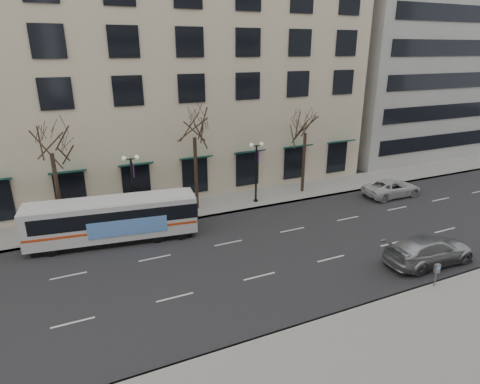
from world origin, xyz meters
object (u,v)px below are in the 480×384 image
tree_far_mid (194,125)px  white_pickup (392,188)px  lamp_post_right (256,170)px  city_bus (114,219)px  lamp_post_left (133,186)px  silver_car (429,250)px  pay_station (437,270)px  tree_far_right (306,122)px  tree_far_left (49,139)px

tree_far_mid → white_pickup: bearing=-13.4°
lamp_post_right → city_bus: (-11.81, -2.41, -1.31)m
lamp_post_left → city_bus: (-1.81, -2.41, -1.31)m
lamp_post_right → silver_car: 14.40m
lamp_post_left → city_bus: size_ratio=0.46×
city_bus → tree_far_mid: bearing=31.4°
lamp_post_left → pay_station: 20.39m
tree_far_right → white_pickup: size_ratio=1.51×
lamp_post_right → pay_station: 15.92m
lamp_post_left → silver_car: size_ratio=0.89×
tree_far_right → lamp_post_left: tree_far_right is taller
tree_far_mid → lamp_post_right: size_ratio=1.64×
silver_car → tree_far_mid: bearing=37.9°
lamp_post_left → white_pickup: bearing=-8.9°
tree_far_right → lamp_post_right: bearing=-173.1°
tree_far_mid → tree_far_right: 10.01m
lamp_post_right → white_pickup: (11.73, -3.40, -2.20)m
tree_far_left → lamp_post_right: 15.48m
tree_far_left → lamp_post_left: 6.29m
tree_far_left → pay_station: bearing=-41.6°
silver_car → white_pickup: size_ratio=1.10×
silver_car → tree_far_right: bearing=2.3°
white_pickup → tree_far_right: bearing=60.0°
tree_far_right → silver_car: 14.99m
tree_far_right → city_bus: (-16.81, -3.01, -4.79)m
tree_far_left → pay_station: tree_far_left is taller
lamp_post_left → white_pickup: (21.73, -3.40, -2.20)m
tree_far_mid → lamp_post_right: bearing=-6.8°
lamp_post_right → city_bus: lamp_post_right is taller
tree_far_mid → city_bus: (-6.81, -3.01, -5.27)m
tree_far_left → white_pickup: bearing=-8.5°
tree_far_left → white_pickup: size_ratio=1.57×
tree_far_right → white_pickup: tree_far_right is taller
lamp_post_left → silver_car: lamp_post_left is taller
tree_far_mid → city_bus: size_ratio=0.76×
lamp_post_right → white_pickup: lamp_post_right is taller
city_bus → pay_station: size_ratio=8.50×
tree_far_left → silver_car: 25.13m
tree_far_mid → city_bus: tree_far_mid is taller
tree_far_left → tree_far_mid: bearing=0.0°
tree_far_right → tree_far_mid: bearing=180.0°
tree_far_left → pay_station: size_ratio=6.31×
tree_far_left → lamp_post_left: (5.01, -0.60, -3.75)m
lamp_post_left → city_bus: 3.29m
tree_far_mid → white_pickup: tree_far_mid is taller
city_bus → pay_station: (14.94, -13.09, -0.52)m
lamp_post_right → silver_car: (5.09, -13.31, -2.09)m
tree_far_mid → lamp_post_right: tree_far_mid is taller
lamp_post_left → white_pickup: lamp_post_left is taller
tree_far_mid → pay_station: 18.95m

